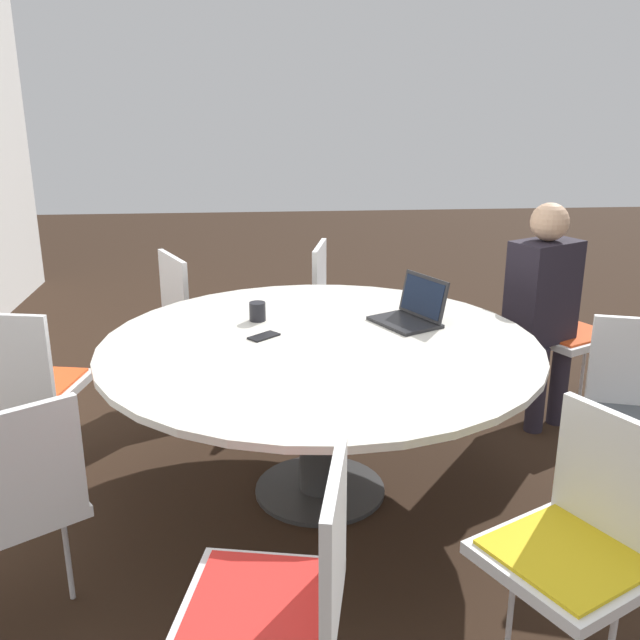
{
  "coord_description": "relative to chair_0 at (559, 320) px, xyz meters",
  "views": [
    {
      "loc": [
        -2.9,
        0.24,
        1.78
      ],
      "look_at": [
        0.0,
        0.0,
        0.84
      ],
      "focal_mm": 40.0,
      "sensor_mm": 36.0,
      "label": 1
    }
  ],
  "objects": [
    {
      "name": "chair_5",
      "position": [
        -2.16,
        1.63,
        0.0
      ],
      "size": [
        0.51,
        0.5,
        0.88
      ],
      "rotation": [
        0.0,
        0.0,
        12.37
      ],
      "color": "silver",
      "rests_on": "ground_plane"
    },
    {
      "name": "chair_0",
      "position": [
        0.0,
        0.0,
        0.0
      ],
      "size": [
        0.58,
        0.58,
        0.88
      ],
      "rotation": [
        0.0,
        0.0,
        8.34
      ],
      "color": "silver",
      "rests_on": "ground_plane"
    },
    {
      "name": "chair_2",
      "position": [
        0.37,
        2.07,
        0.0
      ],
      "size": [
        0.58,
        0.57,
        0.88
      ],
      "rotation": [
        0.0,
        0.0,
        9.87
      ],
      "color": "silver",
      "rests_on": "ground_plane"
    },
    {
      "name": "person_0",
      "position": [
        -0.18,
        0.17,
        0.19
      ],
      "size": [
        0.36,
        0.42,
        1.23
      ],
      "rotation": [
        0.0,
        0.0,
        8.34
      ],
      "color": "#231E28",
      "rests_on": "ground_plane"
    },
    {
      "name": "chair_1",
      "position": [
        0.51,
        1.2,
        0.0
      ],
      "size": [
        0.52,
        0.51,
        0.88
      ],
      "rotation": [
        0.0,
        0.0,
        9.2
      ],
      "color": "silver",
      "rests_on": "ground_plane"
    },
    {
      "name": "chair_6",
      "position": [
        -1.99,
        0.75,
        0.0
      ],
      "size": [
        0.58,
        0.58,
        0.88
      ],
      "rotation": [
        0.0,
        0.0,
        13.05
      ],
      "color": "silver",
      "rests_on": "ground_plane"
    },
    {
      "name": "coffee_cup",
      "position": [
        -0.5,
        1.7,
        0.25
      ],
      "size": [
        0.08,
        0.08,
        0.09
      ],
      "color": "black",
      "rests_on": "conference_table"
    },
    {
      "name": "cell_phone",
      "position": [
        -0.74,
        1.67,
        0.21
      ],
      "size": [
        0.15,
        0.15,
        0.01
      ],
      "color": "black",
      "rests_on": "conference_table"
    },
    {
      "name": "laptop",
      "position": [
        -0.59,
        0.98,
        0.26
      ],
      "size": [
        0.38,
        0.36,
        0.21
      ],
      "rotation": [
        0.0,
        0.0,
        3.62
      ],
      "color": "#232326",
      "rests_on": "conference_table"
    },
    {
      "name": "chair_4",
      "position": [
        -1.64,
        2.51,
        0.0
      ],
      "size": [
        0.59,
        0.6,
        0.88
      ],
      "rotation": [
        0.0,
        0.0,
        11.59
      ],
      "color": "silver",
      "rests_on": "ground_plane"
    },
    {
      "name": "chair_3",
      "position": [
        -0.63,
        2.77,
        0.0
      ],
      "size": [
        0.5,
        0.51,
        0.88
      ],
      "rotation": [
        0.0,
        0.0,
        10.8
      ],
      "color": "silver",
      "rests_on": "ground_plane"
    },
    {
      "name": "ground_plane",
      "position": [
        -0.82,
        1.43,
        -0.53
      ],
      "size": [
        16.0,
        16.0,
        0.0
      ],
      "primitive_type": "plane",
      "color": "black"
    },
    {
      "name": "conference_table",
      "position": [
        -0.82,
        1.43,
        0.09
      ],
      "size": [
        1.91,
        1.91,
        0.74
      ],
      "color": "#333333",
      "rests_on": "ground_plane"
    }
  ]
}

